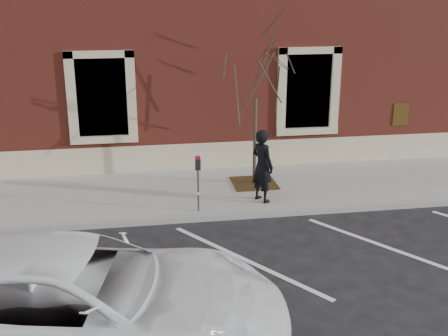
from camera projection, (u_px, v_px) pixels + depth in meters
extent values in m
plane|color=#28282B|center=(228.00, 219.00, 13.63)|extent=(120.00, 120.00, 0.00)
cube|color=#9F9B95|center=(217.00, 191.00, 15.24)|extent=(40.00, 3.50, 0.15)
cube|color=#9E9E99|center=(228.00, 216.00, 13.56)|extent=(40.00, 0.12, 0.15)
cube|color=maroon|center=(191.00, 27.00, 19.65)|extent=(40.00, 8.50, 8.00)
cube|color=#BEB391|center=(208.00, 155.00, 16.77)|extent=(40.00, 0.06, 0.80)
cube|color=black|center=(102.00, 97.00, 15.85)|extent=(1.40, 0.30, 2.20)
cube|color=#BEB391|center=(105.00, 139.00, 16.06)|extent=(1.90, 0.20, 0.20)
cube|color=black|center=(307.00, 90.00, 16.76)|extent=(1.40, 0.30, 2.20)
cube|color=#BEB391|center=(306.00, 131.00, 16.97)|extent=(1.90, 0.20, 0.20)
imported|color=black|center=(262.00, 166.00, 14.07)|extent=(0.73, 0.81, 1.87)
cylinder|color=#595B60|center=(198.00, 191.00, 13.51)|extent=(0.05, 0.05, 1.06)
cube|color=black|center=(198.00, 164.00, 13.30)|extent=(0.13, 0.10, 0.28)
cube|color=#B40C2C|center=(198.00, 158.00, 13.25)|extent=(0.12, 0.09, 0.06)
cube|color=white|center=(199.00, 194.00, 13.48)|extent=(0.05, 0.00, 0.07)
cube|color=#432C15|center=(254.00, 183.00, 15.58)|extent=(1.20, 1.20, 0.03)
cylinder|color=#443729|center=(255.00, 142.00, 15.21)|extent=(0.09, 0.09, 2.40)
imported|color=white|center=(77.00, 303.00, 8.37)|extent=(6.84, 4.12, 1.78)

